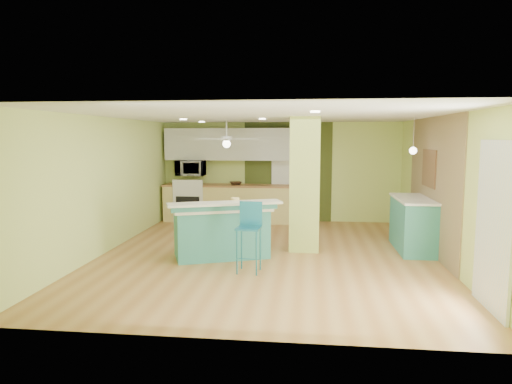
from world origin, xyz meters
The scene contains 23 objects.
floor centered at (0.00, 0.00, -0.01)m, with size 6.00×7.00×0.01m, color #A7703A.
ceiling centered at (0.00, 0.00, 2.50)m, with size 6.00×7.00×0.01m, color white.
wall_back centered at (0.00, 3.50, 1.25)m, with size 6.00×0.01×2.50m, color #D3E87C.
wall_front centered at (0.00, -3.50, 1.25)m, with size 6.00×0.01×2.50m, color #D3E87C.
wall_left centered at (-3.00, 0.00, 1.25)m, with size 0.01×7.00×2.50m, color #D3E87C.
wall_right centered at (3.00, 0.00, 1.25)m, with size 0.01×7.00×2.50m, color #D3E87C.
wood_panel centered at (2.99, 0.60, 1.25)m, with size 0.02×3.40×2.50m, color olive.
olive_accent centered at (0.20, 3.49, 1.25)m, with size 2.20×0.02×2.50m, color #414C1E.
interior_door centered at (0.20, 3.46, 1.00)m, with size 0.82×0.05×2.00m, color white.
french_door centered at (2.97, -2.30, 1.05)m, with size 0.04×1.08×2.10m, color white.
column centered at (0.65, 0.50, 1.25)m, with size 0.55×0.55×2.50m, color #AEC159.
kitchen_run centered at (-1.30, 3.20, 0.47)m, with size 3.25×0.63×0.94m.
stove centered at (-2.25, 3.19, 0.46)m, with size 0.76×0.66×1.08m.
upper_cabinets centered at (-1.30, 3.32, 1.95)m, with size 3.20×0.34×0.80m, color silver.
microwave centered at (-2.25, 3.20, 1.35)m, with size 0.70×0.48×0.39m, color silver.
ceiling_fan centered at (-1.10, 2.00, 2.08)m, with size 1.41×1.41×0.61m.
pendant_lamp centered at (2.65, 0.75, 1.88)m, with size 0.14×0.14×0.69m.
wall_decor centered at (2.96, 0.80, 1.55)m, with size 0.03×0.90×0.70m, color brown.
peninsula centered at (-0.81, -0.18, 0.48)m, with size 2.07×1.62×1.04m.
bar_stool centered at (-0.20, -1.00, 0.74)m, with size 0.40×0.40×1.11m.
side_counter centered at (2.70, 0.71, 0.50)m, with size 0.66×1.55×1.00m.
fruit_bowl centered at (-1.09, 3.19, 0.98)m, with size 0.31×0.31×0.08m, color #331F14.
canister centered at (-0.55, -0.21, 0.99)m, with size 0.14×0.14×0.17m, color yellow.
Camera 1 is at (0.72, -8.04, 2.14)m, focal length 32.00 mm.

